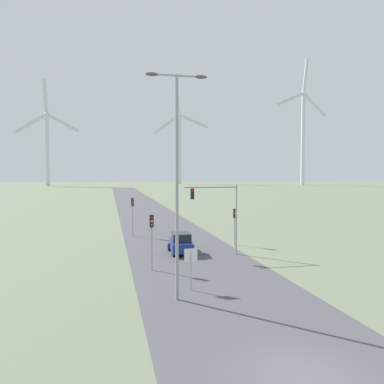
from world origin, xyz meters
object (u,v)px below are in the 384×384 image
traffic_light_post_mid_left (133,208)px  wind_turbine_center (179,141)px  wind_turbine_right (303,129)px  streetlamp (177,164)px  car_approaching (181,243)px  traffic_light_post_near_left (152,230)px  wind_turbine_left (47,141)px  traffic_light_mast_overhead (219,205)px  traffic_light_post_near_right (235,218)px  stop_sign_near (191,261)px

traffic_light_post_mid_left → wind_turbine_center: bearing=77.9°
wind_turbine_center → wind_turbine_right: wind_turbine_right is taller
streetlamp → wind_turbine_right: size_ratio=0.17×
car_approaching → traffic_light_post_near_left: bearing=-120.9°
wind_turbine_left → traffic_light_mast_overhead: bearing=-77.4°
traffic_light_post_near_right → car_approaching: traffic_light_post_near_right is taller
traffic_light_mast_overhead → wind_turbine_left: 194.01m
wind_turbine_left → traffic_light_post_mid_left: bearing=-78.6°
traffic_light_post_near_right → streetlamp: bearing=-120.1°
traffic_light_mast_overhead → traffic_light_post_near_right: bearing=54.6°
traffic_light_post_near_left → wind_turbine_left: bearing=100.6°
car_approaching → wind_turbine_right: 200.44m
traffic_light_post_near_left → traffic_light_post_near_right: (8.98, 7.76, -0.32)m
traffic_light_post_mid_left → wind_turbine_right: wind_turbine_right is taller
car_approaching → traffic_light_post_mid_left: bearing=109.9°
wind_turbine_left → wind_turbine_right: wind_turbine_right is taller
traffic_light_mast_overhead → wind_turbine_right: (101.69, 169.49, 28.16)m
traffic_light_post_near_left → wind_turbine_left: 196.59m
traffic_light_post_near_right → wind_turbine_center: 211.93m
streetlamp → wind_turbine_left: bearing=100.5°
wind_turbine_left → wind_turbine_right: 145.24m
stop_sign_near → traffic_light_mast_overhead: bearing=63.7°
traffic_light_post_near_right → wind_turbine_left: (-44.97, 184.27, 22.14)m
wind_turbine_right → stop_sign_near: bearing=-120.7°
traffic_light_post_near_right → wind_turbine_right: bearing=59.2°
traffic_light_post_near_left → wind_turbine_right: wind_turbine_right is taller
wind_turbine_center → wind_turbine_right: 78.02m
traffic_light_post_near_right → traffic_light_post_near_left: bearing=-139.2°
wind_turbine_right → traffic_light_mast_overhead: bearing=-121.0°
traffic_light_post_near_left → stop_sign_near: bearing=-70.9°
traffic_light_mast_overhead → stop_sign_near: bearing=-116.3°
wind_turbine_right → wind_turbine_center: bearing=147.2°
wind_turbine_left → wind_turbine_center: wind_turbine_center is taller
car_approaching → streetlamp: bearing=-101.8°
traffic_light_post_near_right → traffic_light_mast_overhead: traffic_light_mast_overhead is taller
wind_turbine_left → wind_turbine_center: size_ratio=0.89×
traffic_light_post_near_right → wind_turbine_right: 195.06m
wind_turbine_right → traffic_light_post_near_right: bearing=-120.8°
traffic_light_post_near_right → wind_turbine_left: size_ratio=0.06×
traffic_light_mast_overhead → wind_turbine_left: size_ratio=0.10×
traffic_light_post_mid_left → stop_sign_near: bearing=-83.8°
traffic_light_post_near_left → traffic_light_mast_overhead: bearing=31.5°
stop_sign_near → wind_turbine_center: 225.83m
traffic_light_post_near_left → wind_turbine_right: (107.82, 173.24, 29.56)m
traffic_light_post_near_left → car_approaching: (3.14, 5.26, -2.04)m
traffic_light_post_near_right → car_approaching: 6.58m
traffic_light_post_near_right → wind_turbine_left: 190.97m
stop_sign_near → traffic_light_post_near_right: (7.21, 12.86, 0.86)m
stop_sign_near → streetlamp: bearing=-126.9°
stop_sign_near → traffic_light_post_mid_left: traffic_light_post_mid_left is taller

